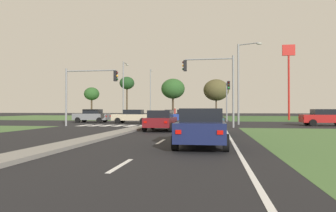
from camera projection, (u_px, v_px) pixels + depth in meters
ground_plane at (160, 123)px, 32.55m from camera, size 200.00×200.00×0.00m
grass_verge_far_left at (60, 117)px, 60.73m from camera, size 35.00×35.00×0.01m
grass_verge_far_right at (324, 118)px, 52.78m from camera, size 35.00×35.00×0.01m
median_island_near at (85, 140)px, 13.79m from camera, size 1.20×22.00×0.14m
median_island_far at (183, 117)px, 57.25m from camera, size 1.20×36.00×0.14m
lane_dash_near at (121, 165)px, 7.93m from camera, size 0.14×2.00×0.01m
lane_dash_second at (161, 142)px, 13.85m from camera, size 0.14×2.00×0.01m
lane_dash_third at (177, 132)px, 19.78m from camera, size 0.14×2.00×0.01m
lane_dash_fourth at (185, 127)px, 25.71m from camera, size 0.14×2.00×0.01m
lane_dash_fifth at (191, 124)px, 31.63m from camera, size 0.14×2.00×0.01m
edge_line_right at (233, 142)px, 13.71m from camera, size 0.14×24.00×0.01m
stop_bar_near at (188, 127)px, 25.05m from camera, size 6.40×0.50×0.01m
crosswalk_bar_near at (85, 125)px, 28.42m from camera, size 0.70×2.80×0.01m
crosswalk_bar_second at (96, 125)px, 28.24m from camera, size 0.70×2.80×0.01m
crosswalk_bar_third at (107, 126)px, 28.06m from camera, size 0.70×2.80×0.01m
crosswalk_bar_fourth at (119, 126)px, 27.88m from camera, size 0.70×2.80×0.01m
crosswalk_bar_fifth at (131, 126)px, 27.70m from camera, size 0.70×2.80×0.01m
crosswalk_bar_sixth at (143, 126)px, 27.52m from camera, size 0.70×2.80×0.01m
car_beige_near at (133, 116)px, 33.06m from camera, size 4.47×1.94×1.53m
car_blue_second at (186, 116)px, 34.18m from camera, size 4.63×2.05×1.54m
car_navy_third at (202, 127)px, 12.13m from camera, size 2.06×4.63×1.56m
car_maroon_fourth at (161, 120)px, 21.22m from camera, size 2.03×4.16×1.47m
car_red_fifth at (325, 117)px, 27.68m from camera, size 4.40×2.00×1.57m
car_grey_sixth at (92, 116)px, 34.88m from camera, size 4.17×1.98×1.58m
car_white_seventh at (170, 114)px, 55.24m from camera, size 1.97×4.21×1.53m
car_teal_eighth at (208, 122)px, 18.01m from camera, size 2.07×4.55×1.54m
traffic_signal_far_right at (227, 93)px, 35.88m from camera, size 0.32×5.39×5.05m
traffic_signal_near_right at (215, 79)px, 25.14m from camera, size 4.45×0.32×6.13m
traffic_signal_near_left at (86, 86)px, 26.97m from camera, size 5.12×0.32×5.35m
street_lamp_second at (241, 79)px, 29.89m from camera, size 2.33×1.09×8.24m
street_lamp_third at (124, 87)px, 47.35m from camera, size 0.56×2.44×9.27m
street_lamp_fourth at (150, 90)px, 67.35m from camera, size 0.56×1.94×10.87m
pedestrian_at_median at (175, 112)px, 46.04m from camera, size 0.34×0.34×1.75m
fastfood_pole_sign at (289, 65)px, 43.37m from camera, size 1.80×0.40×11.14m
treeline_near at (92, 94)px, 66.28m from camera, size 3.40×3.40×6.58m
treeline_second at (127, 83)px, 67.76m from camera, size 3.40×3.40×9.15m
treeline_third at (173, 89)px, 64.83m from camera, size 4.77×4.77×8.21m
treeline_fourth at (173, 89)px, 64.66m from camera, size 5.18×5.18×8.37m
treeline_fifth at (216, 90)px, 64.74m from camera, size 5.58×5.58×8.25m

